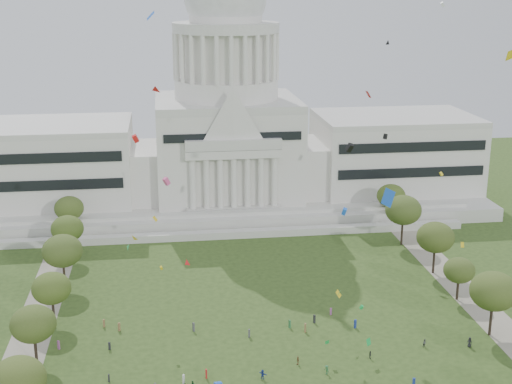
# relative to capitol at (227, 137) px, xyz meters

# --- Properties ---
(capitol) EXTENTS (160.00, 64.50, 91.30)m
(capitol) POSITION_rel_capitol_xyz_m (0.00, 0.00, 0.00)
(capitol) COLOR beige
(capitol) RESTS_ON ground
(path_left) EXTENTS (8.00, 160.00, 0.04)m
(path_left) POSITION_rel_capitol_xyz_m (-48.00, -83.59, -22.28)
(path_left) COLOR gray
(path_left) RESTS_ON ground
(path_right) EXTENTS (8.00, 160.00, 0.04)m
(path_right) POSITION_rel_capitol_xyz_m (48.00, -83.59, -22.28)
(path_right) COLOR gray
(path_right) RESTS_ON ground
(row_tree_l_1) EXTENTS (8.86, 8.86, 12.59)m
(row_tree_l_1) POSITION_rel_capitol_xyz_m (-44.07, -116.55, -13.34)
(row_tree_l_1) COLOR black
(row_tree_l_1) RESTS_ON ground
(row_tree_l_2) EXTENTS (8.42, 8.42, 11.97)m
(row_tree_l_2) POSITION_rel_capitol_xyz_m (-45.04, -96.29, -13.79)
(row_tree_l_2) COLOR black
(row_tree_l_2) RESTS_ON ground
(row_tree_r_2) EXTENTS (9.55, 9.55, 13.58)m
(row_tree_r_2) POSITION_rel_capitol_xyz_m (44.17, -96.15, -12.64)
(row_tree_r_2) COLOR black
(row_tree_r_2) RESTS_ON ground
(row_tree_l_3) EXTENTS (8.12, 8.12, 11.55)m
(row_tree_l_3) POSITION_rel_capitol_xyz_m (-44.09, -79.67, -14.09)
(row_tree_l_3) COLOR black
(row_tree_l_3) RESTS_ON ground
(row_tree_r_3) EXTENTS (7.01, 7.01, 9.98)m
(row_tree_r_3) POSITION_rel_capitol_xyz_m (44.40, -79.10, -15.21)
(row_tree_r_3) COLOR black
(row_tree_r_3) RESTS_ON ground
(row_tree_l_4) EXTENTS (9.29, 9.29, 13.21)m
(row_tree_l_4) POSITION_rel_capitol_xyz_m (-44.08, -61.17, -12.90)
(row_tree_l_4) COLOR black
(row_tree_l_4) RESTS_ON ground
(row_tree_r_4) EXTENTS (9.19, 9.19, 13.06)m
(row_tree_r_4) POSITION_rel_capitol_xyz_m (44.76, -63.55, -13.01)
(row_tree_r_4) COLOR black
(row_tree_r_4) RESTS_ON ground
(row_tree_l_5) EXTENTS (8.33, 8.33, 11.85)m
(row_tree_l_5) POSITION_rel_capitol_xyz_m (-45.22, -42.58, -13.88)
(row_tree_l_5) COLOR black
(row_tree_l_5) RESTS_ON ground
(row_tree_r_5) EXTENTS (9.82, 9.82, 13.96)m
(row_tree_r_5) POSITION_rel_capitol_xyz_m (43.49, -43.40, -12.37)
(row_tree_r_5) COLOR black
(row_tree_r_5) RESTS_ON ground
(row_tree_l_6) EXTENTS (8.19, 8.19, 11.64)m
(row_tree_l_6) POSITION_rel_capitol_xyz_m (-46.87, -24.45, -14.02)
(row_tree_l_6) COLOR black
(row_tree_l_6) RESTS_ON ground
(row_tree_r_6) EXTENTS (8.42, 8.42, 11.97)m
(row_tree_r_6) POSITION_rel_capitol_xyz_m (45.96, -25.46, -13.79)
(row_tree_r_6) COLOR black
(row_tree_r_6) RESTS_ON ground
(person_0) EXTENTS (1.18, 1.14, 2.03)m
(person_0) POSITION_rel_capitol_xyz_m (38.05, -100.34, -21.28)
(person_0) COLOR #26262B
(person_0) RESTS_ON ground
(person_2) EXTENTS (0.95, 0.81, 1.67)m
(person_2) POSITION_rel_capitol_xyz_m (29.37, -99.16, -21.46)
(person_2) COLOR #4C4C51
(person_2) RESTS_ON ground
(person_3) EXTENTS (1.00, 1.29, 1.78)m
(person_3) POSITION_rel_capitol_xyz_m (7.94, -106.57, -21.41)
(person_3) COLOR #33723F
(person_3) RESTS_ON ground
(person_4) EXTENTS (0.67, 1.06, 1.70)m
(person_4) POSITION_rel_capitol_xyz_m (3.37, -102.46, -21.44)
(person_4) COLOR olive
(person_4) RESTS_ON ground
(person_5) EXTENTS (1.65, 1.59, 1.77)m
(person_5) POSITION_rel_capitol_xyz_m (-3.87, -106.58, -21.41)
(person_5) COLOR navy
(person_5) RESTS_ON ground
(person_10) EXTENTS (0.62, 0.98, 1.58)m
(person_10) POSITION_rel_capitol_xyz_m (17.43, -102.13, -21.50)
(person_10) COLOR #26262B
(person_10) RESTS_ON ground
(distant_crowd) EXTENTS (64.53, 39.57, 1.93)m
(distant_crowd) POSITION_rel_capitol_xyz_m (-10.88, -99.13, -21.41)
(distant_crowd) COLOR #33723F
(distant_crowd) RESTS_ON ground
(kite_swarm) EXTENTS (75.29, 103.50, 62.31)m
(kite_swarm) POSITION_rel_capitol_xyz_m (2.41, -104.77, 8.42)
(kite_swarm) COLOR yellow
(kite_swarm) RESTS_ON ground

